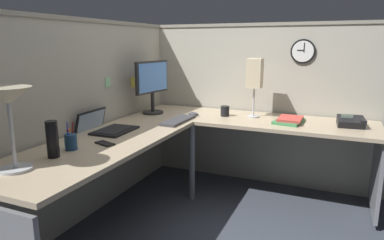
% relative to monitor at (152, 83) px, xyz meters
% --- Properties ---
extents(ground_plane, '(6.80, 6.80, 0.00)m').
position_rel_monitor_xyz_m(ground_plane, '(-0.32, -0.64, -1.02)').
color(ground_plane, '#383D47').
extents(cubicle_wall_back, '(2.57, 0.12, 1.58)m').
position_rel_monitor_xyz_m(cubicle_wall_back, '(-0.68, 0.23, -0.23)').
color(cubicle_wall_back, '#A8A393').
rests_on(cubicle_wall_back, ground).
extents(cubicle_wall_right, '(0.12, 2.37, 1.58)m').
position_rel_monitor_xyz_m(cubicle_wall_right, '(0.55, -0.90, -0.23)').
color(cubicle_wall_right, '#A8A393').
rests_on(cubicle_wall_right, ground).
extents(desk, '(2.35, 2.15, 0.73)m').
position_rel_monitor_xyz_m(desk, '(-0.46, -0.69, -0.39)').
color(desk, tan).
rests_on(desk, ground).
extents(monitor, '(0.46, 0.20, 0.50)m').
position_rel_monitor_xyz_m(monitor, '(0.00, 0.00, 0.00)').
color(monitor, '#232326').
rests_on(monitor, desk).
extents(laptop, '(0.35, 0.39, 0.22)m').
position_rel_monitor_xyz_m(laptop, '(-0.73, 0.02, -0.27)').
color(laptop, black).
rests_on(laptop, desk).
extents(keyboard, '(0.43, 0.15, 0.02)m').
position_rel_monitor_xyz_m(keyboard, '(-0.23, -0.38, -0.28)').
color(keyboard, '#38383D').
rests_on(keyboard, desk).
extents(computer_mouse, '(0.06, 0.10, 0.03)m').
position_rel_monitor_xyz_m(computer_mouse, '(0.05, -0.40, -0.28)').
color(computer_mouse, '#38383D').
rests_on(computer_mouse, desk).
extents(desk_lamp_dome, '(0.24, 0.24, 0.44)m').
position_rel_monitor_xyz_m(desk_lamp_dome, '(-1.62, -0.08, 0.07)').
color(desk_lamp_dome, '#B7BABF').
rests_on(desk_lamp_dome, desk).
extents(pen_cup, '(0.08, 0.08, 0.18)m').
position_rel_monitor_xyz_m(pen_cup, '(-1.22, -0.10, -0.24)').
color(pen_cup, navy).
rests_on(pen_cup, desk).
extents(cell_phone, '(0.11, 0.16, 0.01)m').
position_rel_monitor_xyz_m(cell_phone, '(-1.03, -0.22, -0.29)').
color(cell_phone, black).
rests_on(cell_phone, desk).
extents(thermos_flask, '(0.07, 0.07, 0.22)m').
position_rel_monitor_xyz_m(thermos_flask, '(-1.37, -0.10, -0.18)').
color(thermos_flask, black).
rests_on(thermos_flask, desk).
extents(office_phone, '(0.21, 0.22, 0.11)m').
position_rel_monitor_xyz_m(office_phone, '(0.16, -1.75, -0.26)').
color(office_phone, black).
rests_on(office_phone, desk).
extents(book_stack, '(0.31, 0.25, 0.04)m').
position_rel_monitor_xyz_m(book_stack, '(0.11, -1.26, -0.27)').
color(book_stack, '#3F7F4C').
rests_on(book_stack, desk).
extents(desk_lamp_paper, '(0.13, 0.13, 0.53)m').
position_rel_monitor_xyz_m(desk_lamp_paper, '(0.22, -0.93, 0.09)').
color(desk_lamp_paper, '#B7BABF').
rests_on(desk_lamp_paper, desk).
extents(coffee_mug, '(0.08, 0.08, 0.10)m').
position_rel_monitor_xyz_m(coffee_mug, '(0.15, -0.68, -0.25)').
color(coffee_mug, black).
rests_on(coffee_mug, desk).
extents(wall_clock, '(0.04, 0.22, 0.22)m').
position_rel_monitor_xyz_m(wall_clock, '(0.50, -1.30, 0.30)').
color(wall_clock, black).
extents(pinned_note_leftmost, '(0.07, 0.00, 0.08)m').
position_rel_monitor_xyz_m(pinned_note_leftmost, '(-0.44, 0.18, 0.05)').
color(pinned_note_leftmost, '#8CCC99').
extents(pinned_note_middle, '(0.07, 0.00, 0.09)m').
position_rel_monitor_xyz_m(pinned_note_middle, '(-0.06, 0.18, 0.00)').
color(pinned_note_middle, '#EAD84C').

